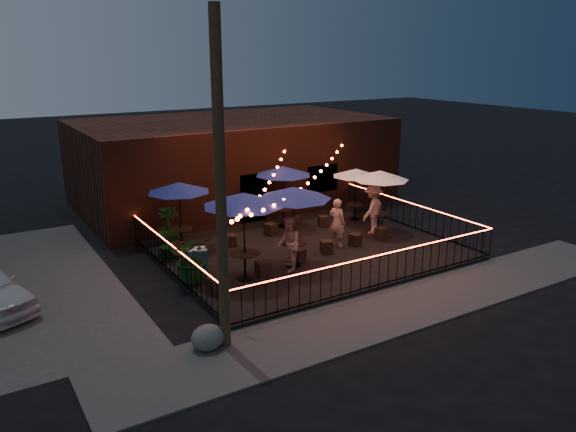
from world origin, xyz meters
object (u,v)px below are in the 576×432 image
Objects in this scene: cafe_table_4 at (380,176)px; cafe_table_3 at (283,172)px; cafe_table_2 at (294,194)px; cooler at (197,260)px; cafe_table_0 at (243,201)px; boulder at (208,338)px; cafe_table_1 at (179,188)px; cafe_table_5 at (356,173)px; utility_pole at (220,189)px.

cafe_table_3 is at bearing 137.80° from cafe_table_4.
cafe_table_2 is 3.87× the size of cooler.
cooler is (-7.75, -0.22, -1.85)m from cafe_table_4.
boulder is (-2.68, -3.21, -2.36)m from cafe_table_0.
cafe_table_4 reaches higher than cafe_table_1.
cafe_table_1 is 0.93× the size of cafe_table_3.
cafe_table_0 is 1.17× the size of cafe_table_5.
cafe_table_4 is 3.39× the size of cooler.
boulder is at bearing -143.67° from cafe_table_2.
cafe_table_0 is (2.24, 3.29, -1.31)m from utility_pole.
cooler is (1.20, 4.62, -3.45)m from utility_pole.
cafe_table_3 is at bearing 50.40° from utility_pole.
cafe_table_3 is (4.52, 0.36, 0.04)m from cafe_table_1.
cafe_table_3 is at bearing 48.14° from boulder.
utility_pole is at bearing -92.51° from cooler.
utility_pole is 9.73m from cafe_table_3.
cafe_table_2 is (4.14, 3.44, -1.39)m from utility_pole.
cafe_table_0 is at bearing -166.96° from cafe_table_4.
boulder is at bearing -153.09° from cafe_table_4.
cafe_table_0 reaches higher than cooler.
cafe_table_2 is at bearing 36.33° from boulder.
cooler is at bearing 158.05° from cafe_table_2.
utility_pole reaches higher than cafe_table_3.
utility_pole reaches higher than cooler.
cafe_table_0 is 5.66m from cafe_table_3.
utility_pole is 7.39m from cafe_table_1.
boulder is (-9.39, -4.76, -2.07)m from cafe_table_4.
cooler is at bearing -150.54° from cafe_table_3.
cafe_table_1 reaches higher than boulder.
utility_pole is at bearing -124.30° from cafe_table_0.
utility_pole reaches higher than cafe_table_1.
cafe_table_2 is 4.43m from cafe_table_3.
utility_pole is 4.19m from cafe_table_0.
cafe_table_4 is (2.83, -2.56, -0.03)m from cafe_table_3.
cafe_table_0 is at bearing -80.30° from cafe_table_1.
cafe_table_0 is 3.82m from cafe_table_1.
utility_pole is 5.89m from cooler.
cafe_table_0 is 7.74m from cafe_table_5.
cafe_table_4 reaches higher than boulder.
cafe_table_5 is at bearing 34.25° from boulder.
cafe_table_2 is (1.89, 0.15, -0.08)m from cafe_table_0.
cafe_table_4 is at bearing 13.69° from cooler.
cafe_table_3 reaches higher than cooler.
cafe_table_0 is 1.13× the size of cafe_table_1.
cafe_table_3 is 1.11× the size of cafe_table_5.
utility_pole is 3.26× the size of cafe_table_1.
cafe_table_5 is 3.03× the size of cooler.
cafe_table_4 reaches higher than cooler.
cafe_table_0 reaches higher than cafe_table_5.
cafe_table_5 is (6.96, 3.35, -0.53)m from cafe_table_0.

